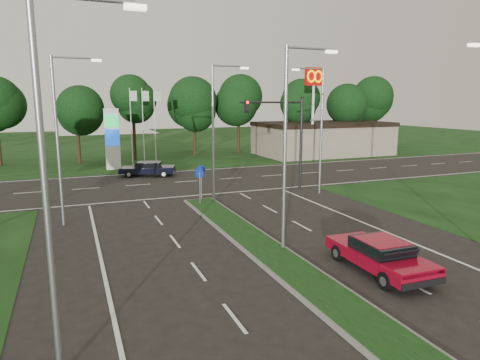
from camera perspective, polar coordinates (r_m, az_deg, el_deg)
name	(u,v)px	position (r m, az deg, el deg)	size (l,w,h in m)	color
ground	(347,313)	(14.76, 14.10, -16.78)	(160.00, 160.00, 0.00)	black
verge_far	(127,147)	(66.33, -14.87, 4.33)	(160.00, 50.00, 0.02)	black
cross_road	(175,183)	(36.04, -8.72, -0.34)	(160.00, 12.00, 0.02)	black
median_kerb	(288,267)	(17.81, 6.44, -11.42)	(2.00, 26.00, 0.12)	slate
commercial_building	(323,139)	(55.50, 10.97, 5.43)	(16.00, 9.00, 4.00)	gray
streetlight_median_near	(289,138)	(18.84, 6.57, 5.52)	(2.53, 0.22, 9.00)	gray
streetlight_median_far	(216,126)	(28.02, -3.23, 7.17)	(2.53, 0.22, 9.00)	gray
streetlight_left_near	(53,172)	(10.65, -23.62, 0.94)	(2.53, 0.22, 9.00)	gray
streetlight_left_far	(61,132)	(24.57, -22.77, 5.92)	(2.53, 0.22, 9.00)	gray
streetlight_right_far	(319,124)	(31.38, 10.51, 7.36)	(2.53, 0.22, 9.00)	gray
traffic_signal	(286,129)	(32.33, 6.15, 6.81)	(5.10, 0.42, 7.00)	black
median_signs	(200,177)	(28.49, -5.33, 0.38)	(1.16, 1.76, 2.38)	gray
gas_pylon	(114,137)	(43.90, -16.40, 5.49)	(5.80, 1.26, 8.00)	silver
mcdonalds_sign	(314,89)	(49.78, 9.80, 11.81)	(2.20, 0.47, 10.40)	silver
treeline_far	(142,100)	(51.08, -12.98, 10.37)	(6.00, 6.00, 9.90)	black
red_sedan	(380,254)	(18.05, 18.11, -9.39)	(2.12, 4.84, 1.32)	maroon
navy_sedan	(148,169)	(39.42, -12.17, 1.51)	(5.14, 3.36, 1.31)	black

